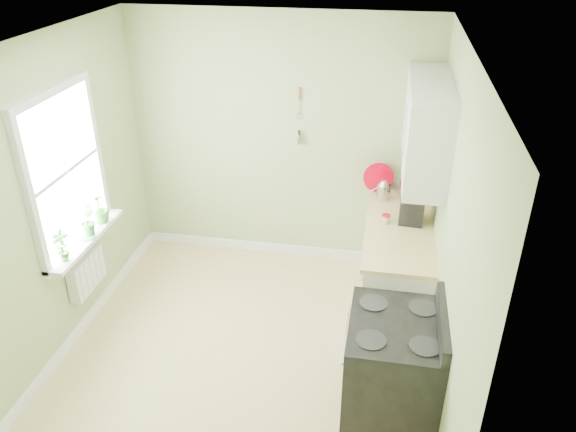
% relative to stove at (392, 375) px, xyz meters
% --- Properties ---
extents(floor, '(3.20, 3.60, 0.02)m').
position_rel_stove_xyz_m(floor, '(-1.28, 0.51, -0.50)').
color(floor, tan).
rests_on(floor, ground).
extents(ceiling, '(3.20, 3.60, 0.02)m').
position_rel_stove_xyz_m(ceiling, '(-1.28, 0.51, 2.22)').
color(ceiling, white).
rests_on(ceiling, wall_back).
extents(wall_back, '(3.20, 0.02, 2.70)m').
position_rel_stove_xyz_m(wall_back, '(-1.28, 2.32, 0.86)').
color(wall_back, '#A1B57B').
rests_on(wall_back, floor).
extents(wall_left, '(0.02, 3.60, 2.70)m').
position_rel_stove_xyz_m(wall_left, '(-2.89, 0.51, 0.86)').
color(wall_left, '#A1B57B').
rests_on(wall_left, floor).
extents(wall_right, '(0.02, 3.60, 2.70)m').
position_rel_stove_xyz_m(wall_right, '(0.33, 0.51, 0.86)').
color(wall_right, '#A1B57B').
rests_on(wall_right, floor).
extents(base_cabinets, '(0.60, 1.60, 0.87)m').
position_rel_stove_xyz_m(base_cabinets, '(0.02, 1.51, -0.06)').
color(base_cabinets, white).
rests_on(base_cabinets, floor).
extents(countertop, '(0.64, 1.60, 0.04)m').
position_rel_stove_xyz_m(countertop, '(0.01, 1.51, 0.40)').
color(countertop, beige).
rests_on(countertop, base_cabinets).
extents(upper_cabinets, '(0.35, 1.40, 0.80)m').
position_rel_stove_xyz_m(upper_cabinets, '(0.15, 1.61, 1.36)').
color(upper_cabinets, white).
rests_on(upper_cabinets, wall_right).
extents(window, '(0.06, 1.14, 1.44)m').
position_rel_stove_xyz_m(window, '(-2.86, 0.81, 1.06)').
color(window, white).
rests_on(window, wall_left).
extents(window_sill, '(0.18, 1.14, 0.04)m').
position_rel_stove_xyz_m(window_sill, '(-2.79, 0.81, 0.39)').
color(window_sill, white).
rests_on(window_sill, wall_left).
extents(radiator, '(0.12, 0.50, 0.35)m').
position_rel_stove_xyz_m(radiator, '(-2.82, 0.76, 0.06)').
color(radiator, white).
rests_on(radiator, wall_left).
extents(wall_utensils, '(0.02, 0.14, 0.58)m').
position_rel_stove_xyz_m(wall_utensils, '(-1.08, 2.29, 1.07)').
color(wall_utensils, beige).
rests_on(wall_utensils, wall_back).
extents(stove, '(0.70, 0.80, 1.09)m').
position_rel_stove_xyz_m(stove, '(0.00, 0.00, 0.00)').
color(stove, black).
rests_on(stove, floor).
extents(stand_mixer, '(0.33, 0.39, 0.42)m').
position_rel_stove_xyz_m(stand_mixer, '(0.08, 2.25, 0.60)').
color(stand_mixer, '#B2B2B7').
rests_on(stand_mixer, countertop).
extents(kettle, '(0.21, 0.12, 0.21)m').
position_rel_stove_xyz_m(kettle, '(-0.17, 2.03, 0.53)').
color(kettle, silver).
rests_on(kettle, countertop).
extents(coffee_maker, '(0.24, 0.26, 0.39)m').
position_rel_stove_xyz_m(coffee_maker, '(0.11, 1.62, 0.60)').
color(coffee_maker, black).
rests_on(coffee_maker, countertop).
extents(red_tray, '(0.32, 0.10, 0.31)m').
position_rel_stove_xyz_m(red_tray, '(-0.23, 2.23, 0.58)').
color(red_tray, '#C0001A').
rests_on(red_tray, countertop).
extents(jar, '(0.08, 0.08, 0.09)m').
position_rel_stove_xyz_m(jar, '(-0.12, 1.55, 0.46)').
color(jar, '#BBB294').
rests_on(jar, countertop).
extents(plant_a, '(0.18, 0.15, 0.29)m').
position_rel_stove_xyz_m(plant_a, '(-2.78, 0.42, 0.55)').
color(plant_a, '#2A7727').
rests_on(plant_a, window_sill).
extents(plant_b, '(0.18, 0.20, 0.28)m').
position_rel_stove_xyz_m(plant_b, '(-2.78, 0.87, 0.55)').
color(plant_b, '#2A7727').
rests_on(plant_b, window_sill).
extents(plant_c, '(0.22, 0.22, 0.29)m').
position_rel_stove_xyz_m(plant_c, '(-2.78, 1.11, 0.55)').
color(plant_c, '#2A7727').
rests_on(plant_c, window_sill).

